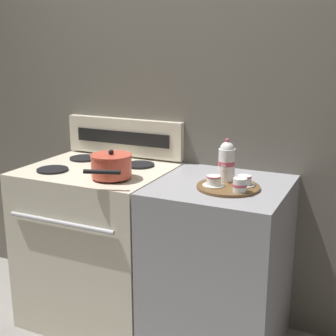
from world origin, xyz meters
The scene contains 11 objects.
ground_plane centered at (0.00, 0.00, 0.00)m, with size 6.00×6.00×0.00m, color gray.
wall_back centered at (0.00, 0.36, 1.10)m, with size 6.00×0.05×2.20m.
stove centered at (-0.33, 0.00, 0.46)m, with size 0.79×0.69×0.93m.
control_panel centered at (-0.33, 0.31, 1.05)m, with size 0.78×0.05×0.23m.
side_counter centered at (0.40, 0.00, 0.46)m, with size 0.65×0.66×0.92m.
saucepan centered at (-0.14, -0.15, 0.99)m, with size 0.26×0.33×0.14m.
serving_tray centered at (0.45, -0.05, 0.93)m, with size 0.31×0.31×0.01m.
teapot centered at (0.42, 0.03, 1.03)m, with size 0.08×0.14×0.21m.
teacup_left centered at (0.39, -0.09, 0.96)m, with size 0.11×0.11×0.05m.
teacup_right centered at (0.52, -0.02, 0.96)m, with size 0.11×0.11×0.05m.
creamer_jug centered at (0.53, -0.13, 0.97)m, with size 0.07×0.07×0.07m.
Camera 1 is at (1.10, -2.13, 1.59)m, focal length 50.00 mm.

